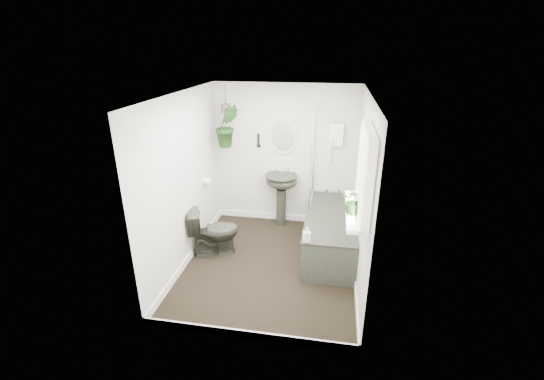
# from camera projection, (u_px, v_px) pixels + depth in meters

# --- Properties ---
(floor) EXTENTS (2.30, 2.80, 0.02)m
(floor) POSITION_uv_depth(u_px,v_px,m) (270.00, 265.00, 5.05)
(floor) COLOR black
(floor) RESTS_ON ground
(ceiling) EXTENTS (2.30, 2.80, 0.02)m
(ceiling) POSITION_uv_depth(u_px,v_px,m) (270.00, 93.00, 4.18)
(ceiling) COLOR white
(ceiling) RESTS_ON ground
(wall_back) EXTENTS (2.30, 0.02, 2.30)m
(wall_back) POSITION_uv_depth(u_px,v_px,m) (285.00, 156.00, 5.90)
(wall_back) COLOR beige
(wall_back) RESTS_ON ground
(wall_front) EXTENTS (2.30, 0.02, 2.30)m
(wall_front) POSITION_uv_depth(u_px,v_px,m) (243.00, 243.00, 3.33)
(wall_front) COLOR beige
(wall_front) RESTS_ON ground
(wall_left) EXTENTS (0.02, 2.80, 2.30)m
(wall_left) POSITION_uv_depth(u_px,v_px,m) (184.00, 182.00, 4.80)
(wall_left) COLOR beige
(wall_left) RESTS_ON ground
(wall_right) EXTENTS (0.02, 2.80, 2.30)m
(wall_right) POSITION_uv_depth(u_px,v_px,m) (363.00, 193.00, 4.43)
(wall_right) COLOR beige
(wall_right) RESTS_ON ground
(skirting) EXTENTS (2.30, 2.80, 0.10)m
(skirting) POSITION_uv_depth(u_px,v_px,m) (270.00, 261.00, 5.03)
(skirting) COLOR white
(skirting) RESTS_ON floor
(bathtub) EXTENTS (0.72, 1.72, 0.58)m
(bathtub) POSITION_uv_depth(u_px,v_px,m) (330.00, 233.00, 5.27)
(bathtub) COLOR #25271F
(bathtub) RESTS_ON floor
(bath_screen) EXTENTS (0.04, 0.72, 1.40)m
(bath_screen) POSITION_uv_depth(u_px,v_px,m) (313.00, 157.00, 5.40)
(bath_screen) COLOR silver
(bath_screen) RESTS_ON bathtub
(shower_box) EXTENTS (0.20, 0.10, 0.35)m
(shower_box) POSITION_uv_depth(u_px,v_px,m) (337.00, 134.00, 5.56)
(shower_box) COLOR white
(shower_box) RESTS_ON wall_back
(oval_mirror) EXTENTS (0.46, 0.03, 0.62)m
(oval_mirror) POSITION_uv_depth(u_px,v_px,m) (283.00, 135.00, 5.74)
(oval_mirror) COLOR beige
(oval_mirror) RESTS_ON wall_back
(wall_sconce) EXTENTS (0.04, 0.04, 0.22)m
(wall_sconce) POSITION_uv_depth(u_px,v_px,m) (258.00, 140.00, 5.83)
(wall_sconce) COLOR black
(wall_sconce) RESTS_ON wall_back
(toilet_roll_holder) EXTENTS (0.11, 0.11, 0.11)m
(toilet_roll_holder) POSITION_uv_depth(u_px,v_px,m) (207.00, 181.00, 5.52)
(toilet_roll_holder) COLOR white
(toilet_roll_holder) RESTS_ON wall_left
(window_recess) EXTENTS (0.08, 1.00, 0.90)m
(window_recess) POSITION_uv_depth(u_px,v_px,m) (365.00, 173.00, 3.62)
(window_recess) COLOR white
(window_recess) RESTS_ON wall_right
(window_sill) EXTENTS (0.18, 1.00, 0.04)m
(window_sill) POSITION_uv_depth(u_px,v_px,m) (354.00, 210.00, 3.78)
(window_sill) COLOR white
(window_sill) RESTS_ON wall_right
(window_blinds) EXTENTS (0.01, 0.86, 0.76)m
(window_blinds) POSITION_uv_depth(u_px,v_px,m) (361.00, 172.00, 3.62)
(window_blinds) COLOR white
(window_blinds) RESTS_ON wall_right
(toilet) EXTENTS (0.79, 0.62, 0.71)m
(toilet) POSITION_uv_depth(u_px,v_px,m) (214.00, 231.00, 5.19)
(toilet) COLOR #25271F
(toilet) RESTS_ON floor
(pedestal_sink) EXTENTS (0.61, 0.55, 0.89)m
(pedestal_sink) POSITION_uv_depth(u_px,v_px,m) (281.00, 200.00, 6.00)
(pedestal_sink) COLOR #25271F
(pedestal_sink) RESTS_ON floor
(sill_plant) EXTENTS (0.28, 0.25, 0.27)m
(sill_plant) POSITION_uv_depth(u_px,v_px,m) (354.00, 201.00, 3.63)
(sill_plant) COLOR black
(sill_plant) RESTS_ON window_sill
(hanging_plant) EXTENTS (0.45, 0.41, 0.65)m
(hanging_plant) POSITION_uv_depth(u_px,v_px,m) (227.00, 126.00, 5.52)
(hanging_plant) COLOR black
(hanging_plant) RESTS_ON ceiling
(soap_bottle) EXTENTS (0.11, 0.11, 0.19)m
(soap_bottle) POSITION_uv_depth(u_px,v_px,m) (307.00, 234.00, 4.45)
(soap_bottle) COLOR black
(soap_bottle) RESTS_ON bathtub
(hanging_pot) EXTENTS (0.16, 0.16, 0.12)m
(hanging_pot) POSITION_uv_depth(u_px,v_px,m) (226.00, 108.00, 5.42)
(hanging_pot) COLOR brown
(hanging_pot) RESTS_ON ceiling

